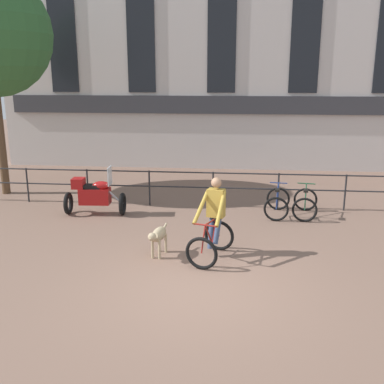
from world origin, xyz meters
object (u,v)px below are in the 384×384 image
Objects in this scene: dog at (158,236)px; parked_bicycle_mid_left at (305,204)px; parked_motorcycle at (94,195)px; parked_bicycle_near_lamp at (277,203)px; cyclist_with_bike at (213,223)px.

parked_bicycle_mid_left is (3.51, 3.15, -0.10)m from dog.
parked_bicycle_near_lamp is (5.01, 0.40, -0.20)m from parked_motorcycle.
parked_bicycle_mid_left is at bearing -89.34° from parked_motorcycle.
dog is (-1.16, -0.07, -0.30)m from cyclist_with_bike.
cyclist_with_bike is 3.90m from parked_bicycle_mid_left.
parked_bicycle_near_lamp reaches higher than dog.
cyclist_with_bike reaches higher than parked_bicycle_near_lamp.
parked_motorcycle reaches higher than parked_bicycle_mid_left.
cyclist_with_bike is at bearing 15.20° from dog.
parked_motorcycle is (-3.41, 2.68, -0.20)m from cyclist_with_bike.
cyclist_with_bike is 1.75× the size of dog.
dog is 0.81× the size of parked_bicycle_mid_left.
parked_bicycle_mid_left is at bearing 68.82° from cyclist_with_bike.
parked_bicycle_mid_left is (2.36, 3.08, -0.41)m from cyclist_with_bike.
parked_bicycle_near_lamp is at bearing 78.72° from cyclist_with_bike.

